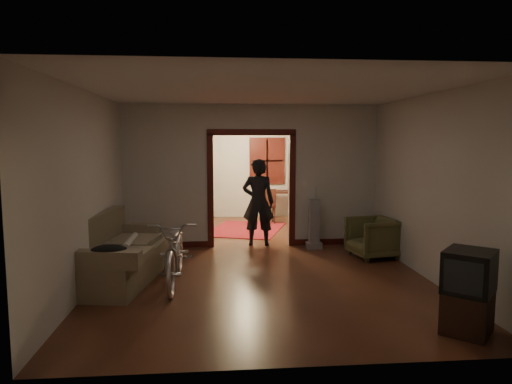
{
  "coord_description": "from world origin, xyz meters",
  "views": [
    {
      "loc": [
        -0.7,
        -8.23,
        2.1
      ],
      "look_at": [
        0.0,
        -0.3,
        1.2
      ],
      "focal_mm": 32.0,
      "sensor_mm": 36.0,
      "label": 1
    }
  ],
  "objects": [
    {
      "name": "door_casing",
      "position": [
        0.0,
        0.75,
        1.1
      ],
      "size": [
        1.74,
        0.2,
        2.32
      ],
      "primitive_type": "cube",
      "color": "#3F120E",
      "rests_on": "floor"
    },
    {
      "name": "wall_left",
      "position": [
        -2.5,
        0.0,
        1.4
      ],
      "size": [
        0.02,
        8.5,
        2.8
      ],
      "primitive_type": "cube",
      "color": "beige",
      "rests_on": "floor"
    },
    {
      "name": "chandelier",
      "position": [
        0.0,
        2.5,
        2.35
      ],
      "size": [
        0.24,
        0.24,
        0.24
      ],
      "primitive_type": "sphere",
      "color": "#FFE0A5",
      "rests_on": "ceiling"
    },
    {
      "name": "desk",
      "position": [
        1.16,
        3.78,
        0.37
      ],
      "size": [
        1.11,
        0.78,
        0.75
      ],
      "primitive_type": "cube",
      "rotation": [
        0.0,
        0.0,
        -0.22
      ],
      "color": "#331711",
      "rests_on": "floor"
    },
    {
      "name": "vacuum",
      "position": [
        1.2,
        0.4,
        0.48
      ],
      "size": [
        0.32,
        0.27,
        0.97
      ],
      "primitive_type": "cube",
      "rotation": [
        0.0,
        0.0,
        -0.11
      ],
      "color": "gray",
      "rests_on": "floor"
    },
    {
      "name": "person",
      "position": [
        0.14,
        0.77,
        0.87
      ],
      "size": [
        0.69,
        0.51,
        1.74
      ],
      "primitive_type": "imported",
      "rotation": [
        0.0,
        0.0,
        2.99
      ],
      "color": "black",
      "rests_on": "floor"
    },
    {
      "name": "armchair",
      "position": [
        2.11,
        -0.38,
        0.36
      ],
      "size": [
        0.93,
        0.91,
        0.72
      ],
      "primitive_type": "imported",
      "rotation": [
        0.0,
        0.0,
        -1.38
      ],
      "color": "brown",
      "rests_on": "floor"
    },
    {
      "name": "globe",
      "position": [
        -1.43,
        3.82,
        1.94
      ],
      "size": [
        0.29,
        0.29,
        0.29
      ],
      "primitive_type": "sphere",
      "color": "#1E5972",
      "rests_on": "locker"
    },
    {
      "name": "ceiling",
      "position": [
        0.0,
        0.0,
        2.8
      ],
      "size": [
        5.0,
        8.5,
        0.01
      ],
      "primitive_type": "cube",
      "color": "white",
      "rests_on": "floor"
    },
    {
      "name": "wall_right",
      "position": [
        2.5,
        0.0,
        1.4
      ],
      "size": [
        0.02,
        8.5,
        2.8
      ],
      "primitive_type": "cube",
      "color": "beige",
      "rests_on": "floor"
    },
    {
      "name": "tv_stand",
      "position": [
        2.03,
        -3.64,
        0.23
      ],
      "size": [
        0.69,
        0.69,
        0.47
      ],
      "primitive_type": "cube",
      "rotation": [
        0.0,
        0.0,
        0.84
      ],
      "color": "black",
      "rests_on": "floor"
    },
    {
      "name": "jacket",
      "position": [
        -2.1,
        -2.27,
        0.68
      ],
      "size": [
        0.47,
        0.35,
        0.14
      ],
      "primitive_type": "ellipsoid",
      "color": "black",
      "rests_on": "sofa"
    },
    {
      "name": "wall_back",
      "position": [
        0.0,
        4.25,
        1.4
      ],
      "size": [
        5.0,
        0.02,
        2.8
      ],
      "primitive_type": "cube",
      "color": "beige",
      "rests_on": "floor"
    },
    {
      "name": "partition_wall",
      "position": [
        0.0,
        0.75,
        1.4
      ],
      "size": [
        5.0,
        0.14,
        2.8
      ],
      "primitive_type": "cube",
      "color": "beige",
      "rests_on": "floor"
    },
    {
      "name": "desk_chair",
      "position": [
        0.6,
        3.21,
        0.45
      ],
      "size": [
        0.4,
        0.4,
        0.9
      ],
      "primitive_type": "cube",
      "rotation": [
        0.0,
        0.0,
        -0.01
      ],
      "color": "#331711",
      "rests_on": "floor"
    },
    {
      "name": "bicycle",
      "position": [
        -1.29,
        -1.61,
        0.49
      ],
      "size": [
        0.67,
        1.89,
        0.99
      ],
      "primitive_type": "imported",
      "rotation": [
        0.0,
        0.0,
        -0.01
      ],
      "color": "silver",
      "rests_on": "floor"
    },
    {
      "name": "far_window",
      "position": [
        0.7,
        4.21,
        1.55
      ],
      "size": [
        0.98,
        0.06,
        1.28
      ],
      "primitive_type": "cube",
      "color": "black",
      "rests_on": "wall_back"
    },
    {
      "name": "light_switch",
      "position": [
        1.05,
        0.68,
        1.25
      ],
      "size": [
        0.08,
        0.01,
        0.12
      ],
      "primitive_type": "cube",
      "color": "silver",
      "rests_on": "partition_wall"
    },
    {
      "name": "sofa",
      "position": [
        -2.15,
        -1.36,
        0.5
      ],
      "size": [
        1.31,
        2.29,
        0.99
      ],
      "primitive_type": "cube",
      "rotation": [
        0.0,
        0.0,
        -0.17
      ],
      "color": "#6D6348",
      "rests_on": "floor"
    },
    {
      "name": "rolled_paper",
      "position": [
        -2.05,
        -1.06,
        0.53
      ],
      "size": [
        0.11,
        0.85,
        0.11
      ],
      "primitive_type": "cylinder",
      "rotation": [
        1.57,
        0.0,
        0.0
      ],
      "color": "beige",
      "rests_on": "sofa"
    },
    {
      "name": "oriental_rug",
      "position": [
        -0.01,
        2.39,
        0.01
      ],
      "size": [
        2.12,
        2.43,
        0.02
      ],
      "primitive_type": "cube",
      "rotation": [
        0.0,
        0.0,
        -0.32
      ],
      "color": "maroon",
      "rests_on": "floor"
    },
    {
      "name": "floor",
      "position": [
        0.0,
        0.0,
        0.0
      ],
      "size": [
        5.0,
        8.5,
        0.01
      ],
      "primitive_type": "cube",
      "color": "#3F1F14",
      "rests_on": "ground"
    },
    {
      "name": "crt_tv",
      "position": [
        2.03,
        -3.64,
        0.69
      ],
      "size": [
        0.71,
        0.72,
        0.46
      ],
      "primitive_type": "cube",
      "rotation": [
        0.0,
        0.0,
        0.84
      ],
      "color": "black",
      "rests_on": "tv_stand"
    },
    {
      "name": "locker",
      "position": [
        -1.43,
        3.82,
        0.87
      ],
      "size": [
        0.87,
        0.49,
        1.75
      ],
      "primitive_type": "cube",
      "rotation": [
        0.0,
        0.0,
        -0.0
      ],
      "color": "#1F3520",
      "rests_on": "floor"
    }
  ]
}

